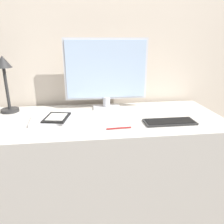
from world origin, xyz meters
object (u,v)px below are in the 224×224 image
keyboard (170,122)px  laptop (56,119)px  ereader (57,117)px  monitor (106,72)px  desk_lamp (5,75)px  pen (119,128)px

keyboard → laptop: (-0.67, 0.14, 0.00)m
laptop → ereader: bearing=-74.1°
monitor → desk_lamp: (-0.67, -0.01, -0.01)m
keyboard → ereader: size_ratio=1.50×
keyboard → desk_lamp: 1.09m
keyboard → monitor: bearing=134.2°
keyboard → pen: (-0.31, -0.05, -0.00)m
ereader → monitor: bearing=34.9°
ereader → pen: size_ratio=1.44×
keyboard → laptop: size_ratio=0.96×
laptop → ereader: ereader is taller
monitor → pen: bearing=-86.1°
ereader → keyboard: bearing=-10.2°
laptop → pen: size_ratio=2.25×
monitor → desk_lamp: monitor is taller
desk_lamp → pen: size_ratio=2.67×
laptop → desk_lamp: bearing=148.1°
ereader → pen: ereader is taller
ereader → desk_lamp: size_ratio=0.54×
laptop → monitor: bearing=32.8°
desk_lamp → pen: (0.70, -0.40, -0.25)m
keyboard → desk_lamp: size_ratio=0.81×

